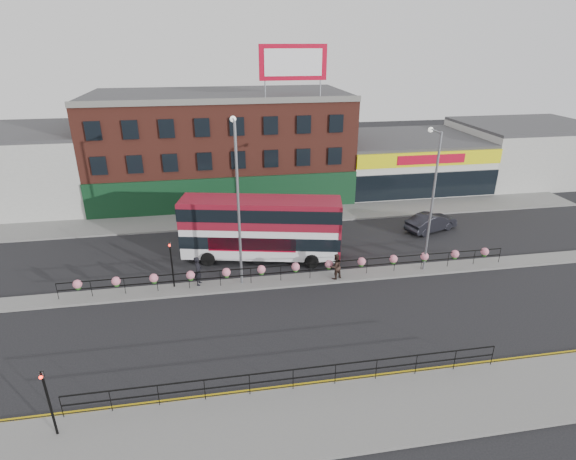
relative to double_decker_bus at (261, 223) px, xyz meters
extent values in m
plane|color=black|center=(1.82, -3.77, -2.86)|extent=(120.00, 120.00, 0.00)
cube|color=slate|center=(1.82, -15.77, -2.78)|extent=(60.00, 4.00, 0.15)
cube|color=slate|center=(1.82, 8.23, -2.78)|extent=(60.00, 4.00, 0.15)
cube|color=slate|center=(1.82, -3.77, -2.78)|extent=(60.00, 1.60, 0.15)
cube|color=gold|center=(1.82, -13.47, -2.85)|extent=(60.00, 0.10, 0.01)
cube|color=gold|center=(1.82, -13.65, -2.85)|extent=(60.00, 0.10, 0.01)
cube|color=brown|center=(-2.18, 16.23, 2.14)|extent=(25.00, 12.00, 10.00)
cube|color=#3F3F42|center=(-2.18, 16.23, 7.29)|extent=(25.00, 12.00, 0.30)
cube|color=#0F331B|center=(-2.18, 10.15, -1.16)|extent=(25.00, 0.25, 3.40)
cube|color=silver|center=(17.82, 16.23, -0.36)|extent=(15.00, 12.00, 5.00)
cube|color=#3F3F42|center=(17.82, 16.23, 2.29)|extent=(15.00, 12.00, 0.30)
cube|color=yellow|center=(17.82, 10.15, 1.44)|extent=(15.00, 0.25, 1.40)
cube|color=#AD051F|center=(17.82, 10.03, 1.44)|extent=(7.00, 0.10, 0.90)
cube|color=black|center=(17.82, 10.15, -1.26)|extent=(15.00, 0.25, 2.60)
cube|color=#AFB0AB|center=(-22.43, 16.23, 0.64)|extent=(15.50, 12.00, 7.00)
cube|color=#3F3F42|center=(-22.43, 16.23, 4.29)|extent=(15.50, 12.00, 0.30)
cube|color=#AFB0AB|center=(32.57, 16.23, 0.14)|extent=(14.50, 12.00, 6.00)
cube|color=#3F3F42|center=(32.57, 16.23, 3.29)|extent=(14.50, 12.00, 0.30)
cube|color=#AD051F|center=(4.32, 11.23, 10.34)|extent=(6.00, 0.25, 3.00)
cube|color=white|center=(4.32, 11.09, 10.34)|extent=(5.10, 0.04, 2.25)
cylinder|color=gray|center=(1.82, 11.23, 8.14)|extent=(0.12, 0.12, 1.40)
cylinder|color=gray|center=(6.82, 11.23, 8.14)|extent=(0.12, 0.12, 1.40)
cube|color=black|center=(1.82, -3.77, -1.61)|extent=(30.00, 0.05, 0.05)
cube|color=black|center=(1.82, -3.77, -2.10)|extent=(30.00, 0.05, 0.05)
cylinder|color=black|center=(-13.18, -3.77, -2.16)|extent=(0.04, 0.04, 1.10)
cylinder|color=black|center=(-11.18, -3.77, -2.16)|extent=(0.04, 0.04, 1.10)
cylinder|color=black|center=(-9.18, -3.77, -2.16)|extent=(0.04, 0.04, 1.10)
cylinder|color=black|center=(-7.18, -3.77, -2.16)|extent=(0.04, 0.04, 1.10)
cylinder|color=black|center=(-5.18, -3.77, -2.16)|extent=(0.04, 0.04, 1.10)
cylinder|color=black|center=(-3.18, -3.77, -2.16)|extent=(0.04, 0.04, 1.10)
cylinder|color=black|center=(-1.18, -3.77, -2.16)|extent=(0.04, 0.04, 1.10)
cylinder|color=black|center=(0.82, -3.77, -2.16)|extent=(0.04, 0.04, 1.10)
cylinder|color=black|center=(2.82, -3.77, -2.16)|extent=(0.04, 0.04, 1.10)
cylinder|color=black|center=(4.82, -3.77, -2.16)|extent=(0.04, 0.04, 1.10)
cylinder|color=black|center=(6.82, -3.77, -2.16)|extent=(0.04, 0.04, 1.10)
cylinder|color=black|center=(8.82, -3.77, -2.16)|extent=(0.04, 0.04, 1.10)
cylinder|color=black|center=(10.82, -3.77, -2.16)|extent=(0.04, 0.04, 1.10)
cylinder|color=black|center=(12.82, -3.77, -2.16)|extent=(0.04, 0.04, 1.10)
cylinder|color=black|center=(14.82, -3.77, -2.16)|extent=(0.04, 0.04, 1.10)
cylinder|color=black|center=(16.82, -3.77, -2.16)|extent=(0.04, 0.04, 1.10)
sphere|color=#D67189|center=(-11.93, -3.77, -1.76)|extent=(0.56, 0.56, 0.56)
sphere|color=#205818|center=(-11.93, -3.77, -1.99)|extent=(0.36, 0.36, 0.36)
sphere|color=#D67189|center=(-9.64, -3.77, -1.76)|extent=(0.56, 0.56, 0.56)
sphere|color=#205818|center=(-9.64, -3.77, -1.99)|extent=(0.36, 0.36, 0.36)
sphere|color=#D67189|center=(-7.35, -3.77, -1.76)|extent=(0.56, 0.56, 0.56)
sphere|color=#205818|center=(-7.35, -3.77, -1.99)|extent=(0.36, 0.36, 0.36)
sphere|color=#D67189|center=(-5.06, -3.77, -1.76)|extent=(0.56, 0.56, 0.56)
sphere|color=#205818|center=(-5.06, -3.77, -1.99)|extent=(0.36, 0.36, 0.36)
sphere|color=#D67189|center=(-2.77, -3.77, -1.76)|extent=(0.56, 0.56, 0.56)
sphere|color=#205818|center=(-2.77, -3.77, -1.99)|extent=(0.36, 0.36, 0.36)
sphere|color=#D67189|center=(-0.47, -3.77, -1.76)|extent=(0.56, 0.56, 0.56)
sphere|color=#205818|center=(-0.47, -3.77, -1.99)|extent=(0.36, 0.36, 0.36)
sphere|color=#D67189|center=(1.82, -3.77, -1.76)|extent=(0.56, 0.56, 0.56)
sphere|color=#205818|center=(1.82, -3.77, -1.99)|extent=(0.36, 0.36, 0.36)
sphere|color=#D67189|center=(4.11, -3.77, -1.76)|extent=(0.56, 0.56, 0.56)
sphere|color=#205818|center=(4.11, -3.77, -1.99)|extent=(0.36, 0.36, 0.36)
sphere|color=#D67189|center=(6.40, -3.77, -1.76)|extent=(0.56, 0.56, 0.56)
sphere|color=#205818|center=(6.40, -3.77, -1.99)|extent=(0.36, 0.36, 0.36)
sphere|color=#D67189|center=(8.69, -3.77, -1.76)|extent=(0.56, 0.56, 0.56)
sphere|color=#205818|center=(8.69, -3.77, -1.99)|extent=(0.36, 0.36, 0.36)
sphere|color=#D67189|center=(10.98, -3.77, -1.76)|extent=(0.56, 0.56, 0.56)
sphere|color=#205818|center=(10.98, -3.77, -1.99)|extent=(0.36, 0.36, 0.36)
sphere|color=#D67189|center=(13.28, -3.77, -1.76)|extent=(0.56, 0.56, 0.56)
sphere|color=#205818|center=(13.28, -3.77, -1.99)|extent=(0.36, 0.36, 0.36)
sphere|color=#D67189|center=(15.57, -3.77, -1.76)|extent=(0.56, 0.56, 0.56)
sphere|color=#205818|center=(15.57, -3.77, -1.99)|extent=(0.36, 0.36, 0.36)
cube|color=black|center=(-0.18, -13.87, -1.61)|extent=(20.00, 0.05, 0.05)
cube|color=black|center=(-0.18, -13.87, -2.10)|extent=(20.00, 0.05, 0.05)
cylinder|color=black|center=(-10.18, -13.87, -2.16)|extent=(0.04, 0.04, 1.10)
cylinder|color=black|center=(-8.18, -13.87, -2.16)|extent=(0.04, 0.04, 1.10)
cylinder|color=black|center=(-6.18, -13.87, -2.16)|extent=(0.04, 0.04, 1.10)
cylinder|color=black|center=(-4.18, -13.87, -2.16)|extent=(0.04, 0.04, 1.10)
cylinder|color=black|center=(-2.18, -13.87, -2.16)|extent=(0.04, 0.04, 1.10)
cylinder|color=black|center=(-0.18, -13.87, -2.16)|extent=(0.04, 0.04, 1.10)
cylinder|color=black|center=(1.82, -13.87, -2.16)|extent=(0.04, 0.04, 1.10)
cylinder|color=black|center=(3.82, -13.87, -2.16)|extent=(0.04, 0.04, 1.10)
cylinder|color=black|center=(5.82, -13.87, -2.16)|extent=(0.04, 0.04, 1.10)
cylinder|color=black|center=(7.82, -13.87, -2.16)|extent=(0.04, 0.04, 1.10)
cylinder|color=black|center=(9.82, -13.87, -2.16)|extent=(0.04, 0.04, 1.10)
cube|color=white|center=(-0.05, 0.01, -0.37)|extent=(11.68, 5.00, 4.14)
cube|color=maroon|center=(-0.05, 0.01, 0.82)|extent=(11.75, 5.07, 1.86)
cube|color=black|center=(-0.05, 0.01, -1.10)|extent=(11.78, 5.09, 0.93)
cube|color=black|center=(-0.05, 0.01, 0.98)|extent=(11.80, 5.11, 0.93)
cube|color=maroon|center=(-0.05, 0.01, 1.73)|extent=(11.68, 5.00, 0.12)
cube|color=maroon|center=(5.46, -1.21, -0.37)|extent=(0.77, 2.63, 4.14)
cube|color=#AD051F|center=(-0.84, -1.16, -1.15)|extent=(6.07, 1.39, 1.04)
cylinder|color=black|center=(-3.97, -0.44, -2.34)|extent=(1.08, 0.53, 1.04)
cylinder|color=black|center=(-3.41, 2.08, -2.34)|extent=(1.08, 0.53, 1.04)
cylinder|color=black|center=(3.31, -2.06, -2.34)|extent=(1.08, 0.53, 1.04)
cylinder|color=black|center=(3.87, 0.47, -2.34)|extent=(1.08, 0.53, 1.04)
imported|color=black|center=(14.76, 2.86, -2.09)|extent=(4.63, 5.71, 1.54)
imported|color=black|center=(-4.58, -3.33, -1.72)|extent=(0.91, 0.76, 1.98)
imported|color=#2F201A|center=(4.50, -4.08, -1.81)|extent=(1.34, 1.28, 1.79)
cylinder|color=gray|center=(-1.78, -3.65, 2.60)|extent=(0.17, 0.17, 10.62)
cylinder|color=gray|center=(-1.78, -2.85, 7.80)|extent=(0.11, 1.59, 0.11)
sphere|color=silver|center=(-1.78, -2.06, 7.75)|extent=(0.38, 0.38, 0.38)
cylinder|color=gray|center=(10.97, -3.86, 2.11)|extent=(0.15, 0.15, 9.63)
cylinder|color=gray|center=(10.97, -3.13, 6.83)|extent=(0.10, 1.44, 0.10)
sphere|color=silver|center=(10.97, -2.41, 6.78)|extent=(0.35, 0.35, 0.35)
cylinder|color=black|center=(-10.18, -14.77, -1.11)|extent=(0.10, 0.10, 3.20)
imported|color=black|center=(-10.18, -14.77, 0.49)|extent=(0.15, 0.18, 0.90)
sphere|color=#FF190C|center=(-10.18, -14.89, 0.31)|extent=(0.14, 0.14, 0.14)
cylinder|color=black|center=(-6.18, -3.37, -1.11)|extent=(0.10, 0.10, 3.20)
imported|color=black|center=(-6.18, -3.37, 0.49)|extent=(0.15, 0.18, 0.90)
sphere|color=#FF190C|center=(-6.18, -3.49, 0.31)|extent=(0.14, 0.14, 0.14)
camera|label=1|loc=(-3.14, -29.84, 12.21)|focal=28.00mm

